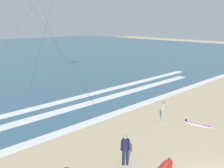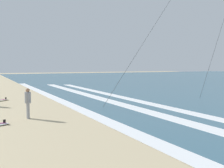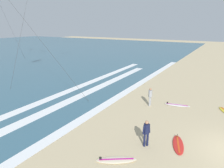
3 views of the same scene
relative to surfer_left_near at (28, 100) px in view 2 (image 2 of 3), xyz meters
name	(u,v)px [view 2 (image 2 of 3)]	position (x,y,z in m)	size (l,w,h in m)	color
wave_foam_shoreline	(73,106)	(-2.97, 3.41, -0.94)	(49.94, 0.86, 0.01)	white
wave_foam_mid_break	(105,100)	(-5.04, 6.76, -0.94)	(38.08, 1.02, 0.01)	white
wave_foam_outer_break	(141,102)	(-2.98, 8.78, -0.94)	(39.64, 0.93, 0.01)	white
surfer_left_near	(28,100)	(0.00, 0.00, 0.00)	(0.51, 0.32, 1.60)	gray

